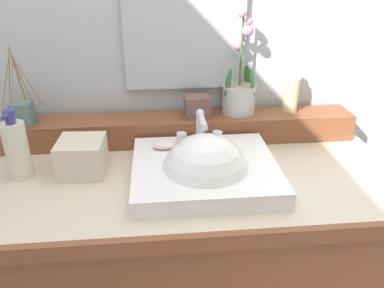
{
  "coord_description": "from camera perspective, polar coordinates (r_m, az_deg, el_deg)",
  "views": [
    {
      "loc": [
        -0.07,
        -0.97,
        1.42
      ],
      "look_at": [
        0.02,
        -0.01,
        0.95
      ],
      "focal_mm": 35.31,
      "sensor_mm": 36.0,
      "label": 1
    }
  ],
  "objects": [
    {
      "name": "back_ledge",
      "position": [
        1.3,
        -1.96,
        2.33
      ],
      "size": [
        1.2,
        0.13,
        0.09
      ],
      "primitive_type": "cube",
      "color": "brown",
      "rests_on": "vanity_cabinet"
    },
    {
      "name": "reed_diffuser",
      "position": [
        1.33,
        -24.18,
        4.41
      ],
      "size": [
        0.11,
        0.12,
        0.25
      ],
      "color": "slate",
      "rests_on": "back_ledge"
    },
    {
      "name": "soap_bar",
      "position": [
        1.15,
        -4.25,
        -0.14
      ],
      "size": [
        0.07,
        0.04,
        0.02
      ],
      "primitive_type": "ellipsoid",
      "color": "silver",
      "rests_on": "sink_basin"
    },
    {
      "name": "lotion_bottle",
      "position": [
        1.18,
        -24.93,
        -0.71
      ],
      "size": [
        0.07,
        0.07,
        0.21
      ],
      "color": "beige",
      "rests_on": "vanity_cabinet"
    },
    {
      "name": "tissue_box",
      "position": [
        1.15,
        -16.26,
        -1.82
      ],
      "size": [
        0.14,
        0.14,
        0.1
      ],
      "primitive_type": "cube",
      "rotation": [
        0.0,
        0.0,
        -0.05
      ],
      "color": "beige",
      "rests_on": "vanity_cabinet"
    },
    {
      "name": "trinket_box",
      "position": [
        1.27,
        0.78,
        5.68
      ],
      "size": [
        0.09,
        0.07,
        0.07
      ],
      "primitive_type": "cube",
      "rotation": [
        0.0,
        0.0,
        0.06
      ],
      "color": "brown",
      "rests_on": "back_ledge"
    },
    {
      "name": "vanity_cabinet",
      "position": [
        1.39,
        -1.03,
        -19.41
      ],
      "size": [
        1.28,
        0.6,
        0.85
      ],
      "color": "brown",
      "rests_on": "ground"
    },
    {
      "name": "potted_plant",
      "position": [
        1.31,
        7.17,
        7.88
      ],
      "size": [
        0.12,
        0.11,
        0.35
      ],
      "color": "silver",
      "rests_on": "back_ledge"
    },
    {
      "name": "wall_back",
      "position": [
        1.39,
        -2.71,
        18.85
      ],
      "size": [
        3.08,
        0.2,
        2.49
      ],
      "primitive_type": "cube",
      "color": "silver",
      "rests_on": "ground"
    },
    {
      "name": "sink_basin",
      "position": [
        1.08,
        2.0,
        -4.67
      ],
      "size": [
        0.41,
        0.37,
        0.28
      ],
      "color": "white",
      "rests_on": "vanity_cabinet"
    },
    {
      "name": "soap_dispenser",
      "position": [
        1.36,
        14.74,
        7.37
      ],
      "size": [
        0.05,
        0.05,
        0.16
      ],
      "color": "beige",
      "rests_on": "back_ledge"
    }
  ]
}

